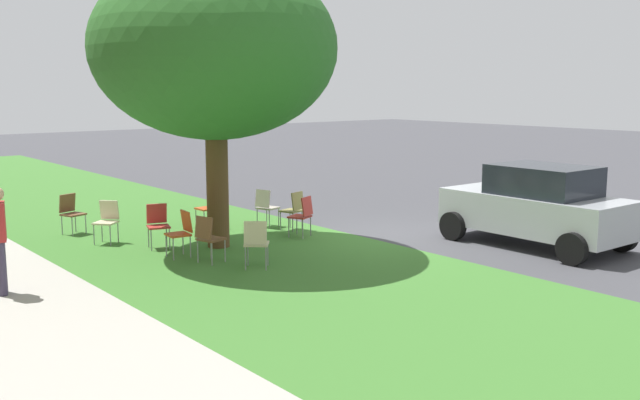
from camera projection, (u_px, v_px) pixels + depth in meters
ground at (375, 237)px, 15.54m from camera, size 80.00×80.00×0.00m
grass_verge at (250, 259)px, 13.55m from camera, size 48.00×6.00×0.01m
sidewalk_strip at (4, 302)px, 10.82m from camera, size 48.00×2.80×0.01m
street_tree at (214, 49)px, 13.99m from camera, size 4.79×4.79×5.70m
chair_0 at (181, 230)px, 13.64m from camera, size 0.46×0.46×0.88m
chair_1 at (209, 205)px, 16.54m from camera, size 0.43×0.43×0.88m
chair_2 at (303, 213)px, 15.44m from camera, size 0.55×0.55×0.88m
chair_3 at (107, 218)px, 14.85m from camera, size 0.59×0.59×0.88m
chair_4 at (256, 240)px, 12.72m from camera, size 0.59×0.59×0.88m
chair_5 at (266, 205)px, 16.53m from camera, size 0.51×0.52×0.88m
chair_6 at (158, 222)px, 14.43m from camera, size 0.52×0.52×0.88m
chair_7 at (208, 235)px, 13.14m from camera, size 0.51×0.51×0.88m
chair_8 at (294, 208)px, 16.15m from camera, size 0.52×0.52×0.88m
chair_9 at (71, 211)px, 15.78m from camera, size 0.53×0.53×0.88m
parked_car at (537, 205)px, 14.53m from camera, size 3.70×1.92×1.65m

